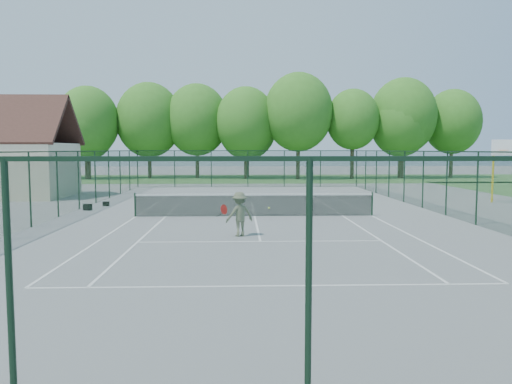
{
  "coord_description": "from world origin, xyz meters",
  "views": [
    {
      "loc": [
        -0.7,
        -22.95,
        3.09
      ],
      "look_at": [
        0.0,
        -2.0,
        1.3
      ],
      "focal_mm": 35.0,
      "sensor_mm": 36.0,
      "label": 1
    }
  ],
  "objects_px": {
    "sports_bag_a": "(88,207)",
    "tennis_player": "(240,214)",
    "basketball_goal": "(498,159)",
    "tennis_net": "(255,204)"
  },
  "relations": [
    {
      "from": "sports_bag_a",
      "to": "tennis_player",
      "type": "relative_size",
      "value": 0.21
    },
    {
      "from": "basketball_goal",
      "to": "sports_bag_a",
      "type": "height_order",
      "value": "basketball_goal"
    },
    {
      "from": "tennis_net",
      "to": "basketball_goal",
      "type": "height_order",
      "value": "basketball_goal"
    },
    {
      "from": "basketball_goal",
      "to": "sports_bag_a",
      "type": "distance_m",
      "value": 22.83
    },
    {
      "from": "tennis_net",
      "to": "sports_bag_a",
      "type": "bearing_deg",
      "value": 163.41
    },
    {
      "from": "basketball_goal",
      "to": "tennis_player",
      "type": "height_order",
      "value": "basketball_goal"
    },
    {
      "from": "tennis_net",
      "to": "sports_bag_a",
      "type": "height_order",
      "value": "tennis_net"
    },
    {
      "from": "tennis_net",
      "to": "tennis_player",
      "type": "distance_m",
      "value": 5.37
    },
    {
      "from": "sports_bag_a",
      "to": "tennis_player",
      "type": "xyz_separation_m",
      "value": [
        7.73,
        -7.83,
        0.63
      ]
    },
    {
      "from": "sports_bag_a",
      "to": "tennis_net",
      "type": "bearing_deg",
      "value": 7.76
    }
  ]
}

